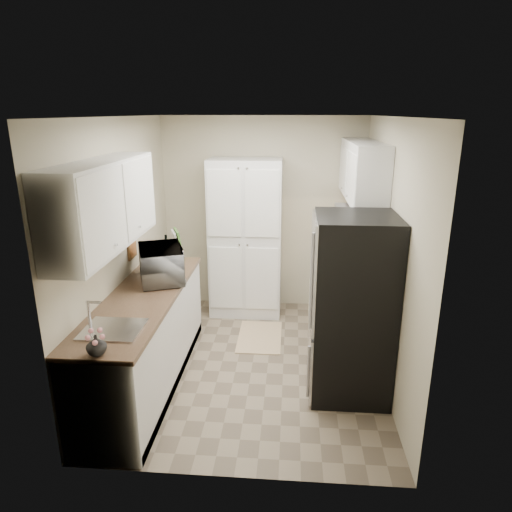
{
  "coord_description": "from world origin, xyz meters",
  "views": [
    {
      "loc": [
        0.37,
        -4.26,
        2.54
      ],
      "look_at": [
        0.02,
        0.15,
        1.14
      ],
      "focal_mm": 32.0,
      "sensor_mm": 36.0,
      "label": 1
    }
  ],
  "objects_px": {
    "toaster_oven": "(344,241)",
    "pantry_cabinet": "(246,238)",
    "electric_range": "(344,309)",
    "refrigerator": "(352,308)",
    "microwave": "(162,264)",
    "wine_bottle": "(167,252)"
  },
  "relations": [
    {
      "from": "toaster_oven",
      "to": "pantry_cabinet",
      "type": "bearing_deg",
      "value": -170.27
    },
    {
      "from": "pantry_cabinet",
      "to": "electric_range",
      "type": "height_order",
      "value": "pantry_cabinet"
    },
    {
      "from": "refrigerator",
      "to": "microwave",
      "type": "bearing_deg",
      "value": 168.22
    },
    {
      "from": "refrigerator",
      "to": "toaster_oven",
      "type": "distance_m",
      "value": 1.64
    },
    {
      "from": "pantry_cabinet",
      "to": "electric_range",
      "type": "relative_size",
      "value": 1.77
    },
    {
      "from": "refrigerator",
      "to": "microwave",
      "type": "relative_size",
      "value": 2.78
    },
    {
      "from": "pantry_cabinet",
      "to": "refrigerator",
      "type": "height_order",
      "value": "pantry_cabinet"
    },
    {
      "from": "electric_range",
      "to": "microwave",
      "type": "xyz_separation_m",
      "value": [
        -1.88,
        -0.41,
        0.61
      ]
    },
    {
      "from": "toaster_oven",
      "to": "electric_range",
      "type": "bearing_deg",
      "value": -79.48
    },
    {
      "from": "electric_range",
      "to": "microwave",
      "type": "bearing_deg",
      "value": -167.61
    },
    {
      "from": "wine_bottle",
      "to": "refrigerator",
      "type": "bearing_deg",
      "value": -23.41
    },
    {
      "from": "pantry_cabinet",
      "to": "refrigerator",
      "type": "relative_size",
      "value": 1.18
    },
    {
      "from": "pantry_cabinet",
      "to": "wine_bottle",
      "type": "bearing_deg",
      "value": -131.15
    },
    {
      "from": "pantry_cabinet",
      "to": "microwave",
      "type": "relative_size",
      "value": 3.28
    },
    {
      "from": "electric_range",
      "to": "toaster_oven",
      "type": "xyz_separation_m",
      "value": [
        0.05,
        0.83,
        0.54
      ]
    },
    {
      "from": "pantry_cabinet",
      "to": "refrigerator",
      "type": "bearing_deg",
      "value": -56.54
    },
    {
      "from": "microwave",
      "to": "toaster_oven",
      "type": "xyz_separation_m",
      "value": [
        1.94,
        1.24,
        -0.07
      ]
    },
    {
      "from": "microwave",
      "to": "wine_bottle",
      "type": "xyz_separation_m",
      "value": [
        -0.07,
        0.45,
        -0.01
      ]
    },
    {
      "from": "electric_range",
      "to": "wine_bottle",
      "type": "xyz_separation_m",
      "value": [
        -1.96,
        0.03,
        0.6
      ]
    },
    {
      "from": "pantry_cabinet",
      "to": "toaster_oven",
      "type": "height_order",
      "value": "pantry_cabinet"
    },
    {
      "from": "refrigerator",
      "to": "pantry_cabinet",
      "type": "bearing_deg",
      "value": 123.46
    },
    {
      "from": "electric_range",
      "to": "refrigerator",
      "type": "relative_size",
      "value": 0.66
    }
  ]
}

